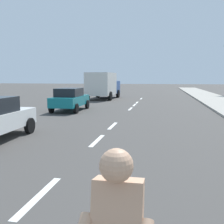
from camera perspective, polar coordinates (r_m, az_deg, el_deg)
The scene contains 10 objects.
ground_plane at distance 17.46m, azimuth 3.52°, elevation 0.14°, with size 160.00×160.00×0.00m, color #423F3D.
lane_stripe_2 at distance 5.38m, azimuth -15.93°, elevation -17.53°, with size 0.16×1.80×0.01m, color white.
lane_stripe_3 at distance 9.38m, azimuth -3.32°, elevation -6.34°, with size 0.16×1.80×0.01m, color white.
lane_stripe_4 at distance 12.20m, azimuth 0.15°, elevation -3.07°, with size 0.16×1.80×0.01m, color white.
lane_stripe_5 at distance 18.91m, azimuth 4.11°, elevation 0.72°, with size 0.16×1.80×0.01m, color white.
lane_stripe_6 at distance 21.57m, azimuth 4.99°, elevation 1.56°, with size 0.16×1.80×0.01m, color white.
lane_stripe_7 at distance 23.78m, azimuth 5.57°, elevation 2.11°, with size 0.16×1.80×0.01m, color white.
lane_stripe_8 at distance 28.32m, azimuth 6.47°, elevation 2.97°, with size 0.16×1.80×0.01m, color white.
parked_car_teal at distance 17.95m, azimuth -9.30°, elevation 2.94°, with size 1.94×4.02×1.57m.
delivery_truck at distance 27.82m, azimuth -1.98°, elevation 6.03°, with size 2.83×6.31×2.80m.
Camera 1 is at (2.28, 2.84, 2.26)m, focal length 41.16 mm.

